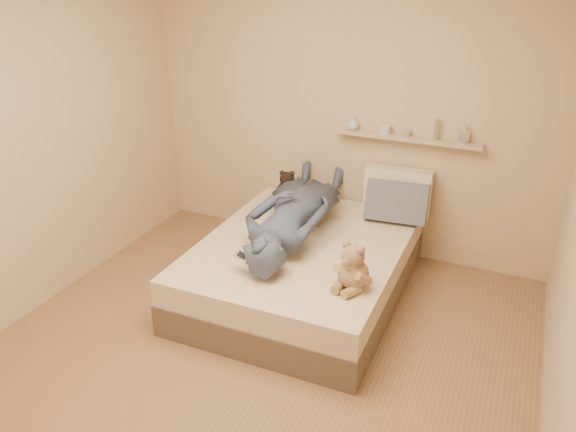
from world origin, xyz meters
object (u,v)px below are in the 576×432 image
at_px(bed, 302,268).
at_px(game_console, 242,256).
at_px(wall_shelf, 407,138).
at_px(pillow_grey, 397,202).
at_px(person, 294,210).
at_px(teddy_bear, 352,270).
at_px(dark_plush, 287,189).
at_px(pillow_cream, 397,192).

distance_m(bed, game_console, 0.72).
distance_m(bed, wall_shelf, 1.38).
distance_m(game_console, pillow_grey, 1.49).
bearing_deg(wall_shelf, person, -131.31).
distance_m(game_console, person, 0.72).
bearing_deg(person, game_console, 78.22).
height_order(game_console, wall_shelf, wall_shelf).
height_order(game_console, pillow_grey, pillow_grey).
distance_m(pillow_grey, person, 0.88).
relative_size(teddy_bear, pillow_grey, 0.69).
height_order(bed, pillow_grey, pillow_grey).
xyz_separation_m(bed, pillow_grey, (0.55, 0.69, 0.40)).
bearing_deg(pillow_grey, teddy_bear, -90.47).
bearing_deg(dark_plush, teddy_bear, -49.50).
relative_size(bed, pillow_cream, 3.45).
distance_m(teddy_bear, dark_plush, 1.49).
bearing_deg(wall_shelf, teddy_bear, -90.23).
distance_m(bed, pillow_cream, 1.07).
height_order(game_console, teddy_bear, teddy_bear).
relative_size(game_console, pillow_cream, 0.30).
xyz_separation_m(bed, dark_plush, (-0.43, 0.67, 0.36)).
distance_m(pillow_cream, person, 0.96).
relative_size(pillow_cream, wall_shelf, 0.46).
bearing_deg(pillow_cream, bed, -122.23).
bearing_deg(teddy_bear, dark_plush, 130.50).
height_order(dark_plush, person, person).
xyz_separation_m(bed, person, (-0.13, 0.13, 0.42)).
xyz_separation_m(pillow_cream, person, (-0.65, -0.70, -0.00)).
xyz_separation_m(bed, teddy_bear, (0.54, -0.47, 0.37)).
distance_m(pillow_grey, wall_shelf, 0.53).
height_order(teddy_bear, pillow_grey, pillow_grey).
relative_size(dark_plush, pillow_cream, 0.55).
relative_size(teddy_bear, pillow_cream, 0.63).
distance_m(dark_plush, pillow_cream, 0.96).
relative_size(game_console, pillow_grey, 0.32).
height_order(bed, wall_shelf, wall_shelf).
relative_size(game_console, teddy_bear, 0.47).
bearing_deg(game_console, teddy_bear, 8.83).
distance_m(game_console, dark_plush, 1.27).
relative_size(dark_plush, wall_shelf, 0.25).
height_order(dark_plush, pillow_grey, pillow_grey).
bearing_deg(game_console, pillow_cream, 62.56).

